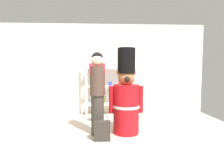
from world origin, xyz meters
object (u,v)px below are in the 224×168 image
at_px(merchandise_shelf, 110,85).
at_px(person_shopper, 97,90).
at_px(teddy_bear_guard, 126,98).
at_px(shopping_bag, 102,130).

distance_m(merchandise_shelf, person_shopper, 1.66).
distance_m(merchandise_shelf, teddy_bear_guard, 1.58).
xyz_separation_m(merchandise_shelf, person_shopper, (-0.31, -1.63, 0.04)).
bearing_deg(shopping_bag, teddy_bear_guard, 38.87).
bearing_deg(person_shopper, teddy_bear_guard, 7.72).
xyz_separation_m(teddy_bear_guard, person_shopper, (-0.57, -0.08, 0.17)).
height_order(person_shopper, shopping_bag, person_shopper).
relative_size(person_shopper, shopping_bag, 3.18).
bearing_deg(merchandise_shelf, shopping_bag, -96.50).
bearing_deg(merchandise_shelf, person_shopper, -100.92).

